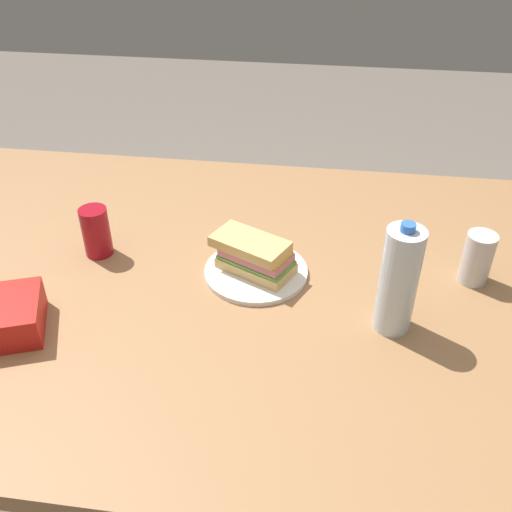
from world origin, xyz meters
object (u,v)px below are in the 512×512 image
(soda_can_red, at_px, (96,232))
(soda_can_silver, at_px, (477,258))
(sandwich, at_px, (254,255))
(water_bottle_tall, at_px, (399,281))
(paper_plate, at_px, (256,272))
(dining_table, at_px, (206,302))

(soda_can_red, xyz_separation_m, soda_can_silver, (-0.88, -0.01, 0.00))
(sandwich, relative_size, water_bottle_tall, 0.83)
(paper_plate, distance_m, water_bottle_tall, 0.35)
(soda_can_red, bearing_deg, soda_can_silver, -179.08)
(paper_plate, xyz_separation_m, sandwich, (0.00, 0.00, 0.05))
(paper_plate, relative_size, sandwich, 1.15)
(soda_can_red, relative_size, soda_can_silver, 1.00)
(paper_plate, distance_m, soda_can_red, 0.39)
(water_bottle_tall, bearing_deg, sandwich, -24.14)
(sandwich, height_order, water_bottle_tall, water_bottle_tall)
(sandwich, xyz_separation_m, soda_can_silver, (-0.49, -0.04, 0.01))
(dining_table, bearing_deg, soda_can_silver, -173.12)
(soda_can_silver, bearing_deg, sandwich, 5.14)
(sandwich, bearing_deg, water_bottle_tall, 155.86)
(water_bottle_tall, height_order, soda_can_silver, water_bottle_tall)
(sandwich, bearing_deg, paper_plate, -179.41)
(soda_can_red, bearing_deg, dining_table, 167.76)
(paper_plate, relative_size, soda_can_silver, 1.95)
(soda_can_silver, bearing_deg, water_bottle_tall, 43.51)
(soda_can_silver, bearing_deg, paper_plate, 5.18)
(soda_can_red, bearing_deg, water_bottle_tall, 166.36)
(sandwich, distance_m, soda_can_silver, 0.50)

